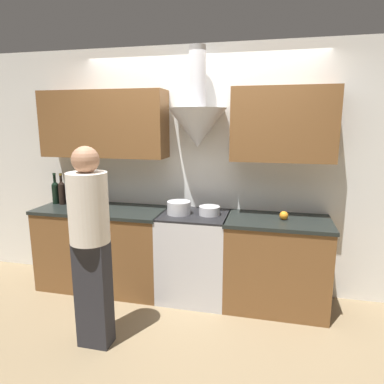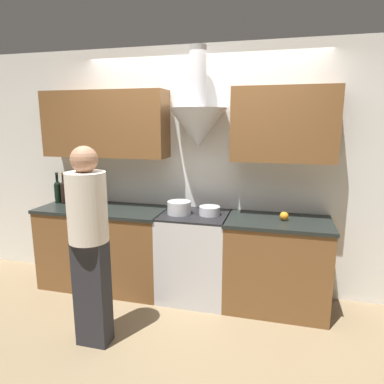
% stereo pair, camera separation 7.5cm
% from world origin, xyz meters
% --- Properties ---
extents(ground_plane, '(12.00, 12.00, 0.00)m').
position_xyz_m(ground_plane, '(0.00, 0.00, 0.00)').
color(ground_plane, '#847051').
extents(wall_back, '(8.40, 0.58, 2.60)m').
position_xyz_m(wall_back, '(-0.07, 0.59, 1.47)').
color(wall_back, white).
rests_on(wall_back, ground_plane).
extents(counter_left, '(1.41, 0.62, 0.91)m').
position_xyz_m(counter_left, '(-1.03, 0.32, 0.45)').
color(counter_left, brown).
rests_on(counter_left, ground_plane).
extents(counter_right, '(1.00, 0.62, 0.91)m').
position_xyz_m(counter_right, '(0.83, 0.32, 0.45)').
color(counter_right, brown).
rests_on(counter_right, ground_plane).
extents(stove_range, '(0.69, 0.60, 0.91)m').
position_xyz_m(stove_range, '(0.00, 0.32, 0.46)').
color(stove_range, silver).
rests_on(stove_range, ground_plane).
extents(wine_bottle_0, '(0.08, 0.08, 0.35)m').
position_xyz_m(wine_bottle_0, '(-1.65, 0.41, 1.05)').
color(wine_bottle_0, black).
rests_on(wine_bottle_0, counter_left).
extents(wine_bottle_1, '(0.08, 0.08, 0.35)m').
position_xyz_m(wine_bottle_1, '(-1.56, 0.39, 1.05)').
color(wine_bottle_1, black).
rests_on(wine_bottle_1, counter_left).
extents(wine_bottle_2, '(0.07, 0.07, 0.34)m').
position_xyz_m(wine_bottle_2, '(-1.45, 0.39, 1.05)').
color(wine_bottle_2, black).
rests_on(wine_bottle_2, counter_left).
extents(wine_bottle_3, '(0.07, 0.07, 0.35)m').
position_xyz_m(wine_bottle_3, '(-1.36, 0.39, 1.04)').
color(wine_bottle_3, black).
rests_on(wine_bottle_3, counter_left).
extents(wine_bottle_4, '(0.08, 0.08, 0.31)m').
position_xyz_m(wine_bottle_4, '(-1.26, 0.41, 1.03)').
color(wine_bottle_4, black).
rests_on(wine_bottle_4, counter_left).
extents(stock_pot, '(0.24, 0.24, 0.13)m').
position_xyz_m(stock_pot, '(-0.15, 0.29, 0.97)').
color(stock_pot, silver).
rests_on(stock_pot, stove_range).
extents(mixing_bowl, '(0.21, 0.21, 0.09)m').
position_xyz_m(mixing_bowl, '(0.15, 0.33, 0.95)').
color(mixing_bowl, silver).
rests_on(mixing_bowl, stove_range).
extents(orange_fruit, '(0.08, 0.08, 0.08)m').
position_xyz_m(orange_fruit, '(0.88, 0.32, 0.95)').
color(orange_fruit, orange).
rests_on(orange_fruit, counter_right).
extents(person_foreground_left, '(0.31, 0.31, 1.65)m').
position_xyz_m(person_foreground_left, '(-0.62, -0.65, 0.92)').
color(person_foreground_left, '#28282D').
rests_on(person_foreground_left, ground_plane).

